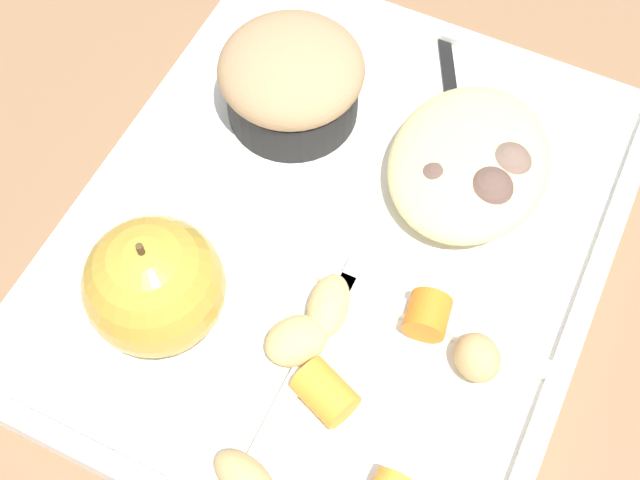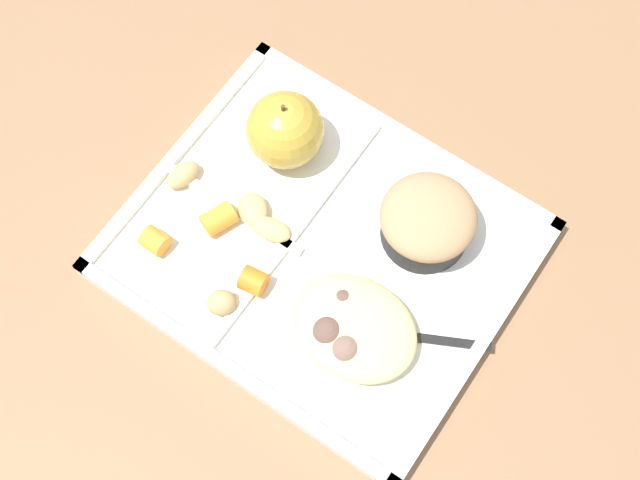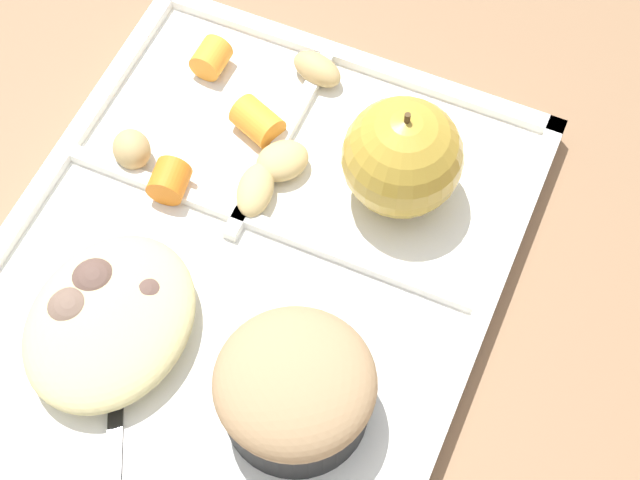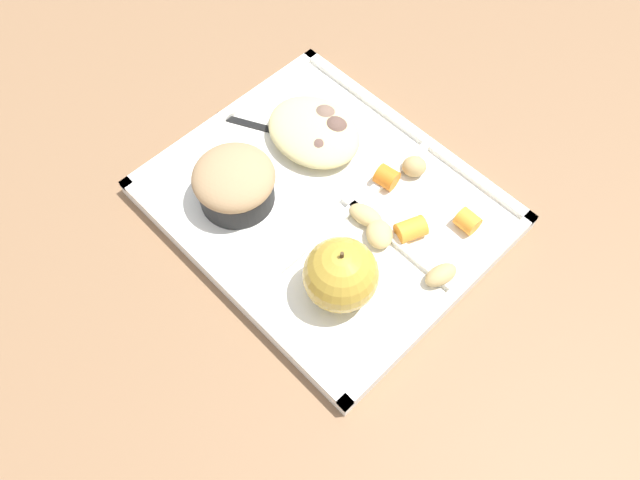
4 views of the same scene
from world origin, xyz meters
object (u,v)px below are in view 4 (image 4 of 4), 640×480
at_px(bran_muffin, 235,183).
at_px(plastic_fork, 277,131).
at_px(green_apple, 341,275).
at_px(lunch_tray, 326,206).

xyz_separation_m(bran_muffin, plastic_fork, (0.04, -0.09, -0.03)).
relative_size(green_apple, plastic_fork, 0.64).
relative_size(lunch_tray, green_apple, 4.37).
distance_m(lunch_tray, bran_muffin, 0.10).
bearing_deg(bran_muffin, plastic_fork, -67.40).
bearing_deg(lunch_tray, green_apple, 142.96).
xyz_separation_m(lunch_tray, green_apple, (-0.09, 0.06, 0.04)).
relative_size(lunch_tray, bran_muffin, 3.99).
height_order(green_apple, bran_muffin, green_apple).
xyz_separation_m(green_apple, plastic_fork, (0.20, -0.09, -0.04)).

